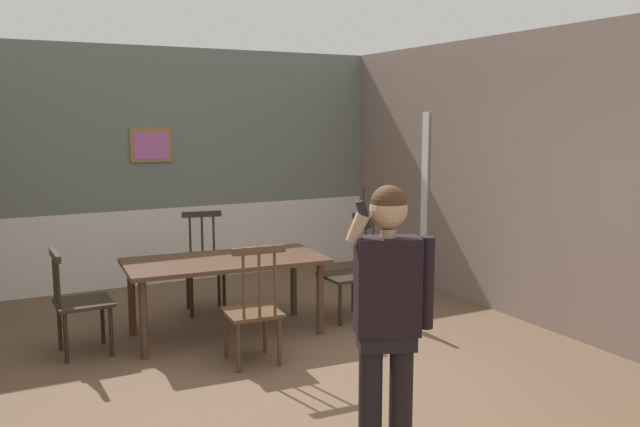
{
  "coord_description": "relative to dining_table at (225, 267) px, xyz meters",
  "views": [
    {
      "loc": [
        -2.13,
        -4.37,
        2.06
      ],
      "look_at": [
        -0.07,
        -0.43,
        1.41
      ],
      "focal_mm": 37.42,
      "sensor_mm": 36.0,
      "label": 1
    }
  ],
  "objects": [
    {
      "name": "chair_opposite_corner",
      "position": [
        -0.06,
        -0.83,
        -0.17
      ],
      "size": [
        0.47,
        0.47,
        1.03
      ],
      "rotation": [
        0.0,
        0.0,
        -0.06
      ],
      "color": "#513823",
      "rests_on": "ground_plane"
    },
    {
      "name": "person_figure",
      "position": [
        0.04,
        -2.7,
        0.3
      ],
      "size": [
        0.5,
        0.32,
        1.67
      ],
      "rotation": [
        0.0,
        0.0,
        2.76
      ],
      "color": "black",
      "rests_on": "ground_plane"
    },
    {
      "name": "ground_plane",
      "position": [
        0.09,
        -1.46,
        -0.65
      ],
      "size": [
        8.29,
        8.29,
        0.0
      ],
      "primitive_type": "plane",
      "color": "brown"
    },
    {
      "name": "chair_at_table_head",
      "position": [
        0.06,
        0.83,
        -0.16
      ],
      "size": [
        0.48,
        0.48,
        1.05
      ],
      "rotation": [
        0.0,
        0.0,
        2.97
      ],
      "color": "#2D2319",
      "rests_on": "ground_plane"
    },
    {
      "name": "room_right_partition",
      "position": [
        2.87,
        -1.45,
        0.79
      ],
      "size": [
        0.13,
        7.53,
        2.88
      ],
      "color": "gray",
      "rests_on": "ground_plane"
    },
    {
      "name": "chair_by_doorway",
      "position": [
        -1.31,
        0.09,
        -0.18
      ],
      "size": [
        0.47,
        0.47,
        0.93
      ],
      "rotation": [
        0.0,
        0.0,
        4.73
      ],
      "color": "#2D2319",
      "rests_on": "ground_plane"
    },
    {
      "name": "chair_near_window",
      "position": [
        1.31,
        -0.09,
        -0.16
      ],
      "size": [
        0.49,
        0.49,
        1.05
      ],
      "rotation": [
        0.0,
        0.0,
        1.59
      ],
      "color": "#2D2319",
      "rests_on": "ground_plane"
    },
    {
      "name": "dining_table",
      "position": [
        0.0,
        0.0,
        0.0
      ],
      "size": [
        1.9,
        1.01,
        0.73
      ],
      "rotation": [
        0.0,
        0.0,
        -0.07
      ],
      "color": "#4C3323",
      "rests_on": "ground_plane"
    },
    {
      "name": "room_back_partition",
      "position": [
        0.09,
        2.31,
        0.74
      ],
      "size": [
        5.56,
        0.17,
        2.88
      ],
      "color": "slate",
      "rests_on": "ground_plane"
    }
  ]
}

